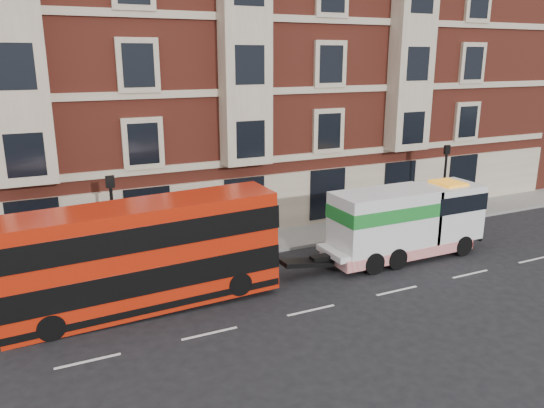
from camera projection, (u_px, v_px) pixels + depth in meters
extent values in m
plane|color=black|center=(311.00, 310.00, 19.85)|extent=(120.00, 120.00, 0.00)
cube|color=slate|center=(237.00, 246.00, 26.35)|extent=(90.00, 3.00, 0.15)
cube|color=maroon|center=(194.00, 60.00, 30.69)|extent=(45.00, 12.00, 18.00)
cylinder|color=black|center=(114.00, 231.00, 22.18)|extent=(0.14, 0.14, 4.00)
cube|color=black|center=(110.00, 182.00, 21.61)|extent=(0.35, 0.15, 0.50)
cylinder|color=black|center=(444.00, 187.00, 29.65)|extent=(0.14, 0.14, 4.00)
cube|color=black|center=(447.00, 150.00, 29.08)|extent=(0.35, 0.15, 0.50)
cube|color=red|center=(143.00, 256.00, 19.53)|extent=(10.01, 2.23, 3.93)
cube|color=black|center=(144.00, 270.00, 19.68)|extent=(10.05, 2.29, 0.94)
cube|color=black|center=(141.00, 229.00, 19.25)|extent=(10.05, 2.29, 0.89)
cylinder|color=black|center=(51.00, 327.00, 17.68)|extent=(0.93, 0.29, 0.93)
cylinder|color=black|center=(47.00, 303.00, 19.43)|extent=(0.93, 0.29, 0.93)
cylinder|color=black|center=(240.00, 284.00, 20.43)|extent=(0.93, 0.29, 0.93)
cylinder|color=black|center=(221.00, 266.00, 22.18)|extent=(0.93, 0.29, 0.93)
cube|color=silver|center=(401.00, 241.00, 24.84)|extent=(8.04, 2.06, 0.27)
cube|color=silver|center=(446.00, 210.00, 25.61)|extent=(2.86, 2.23, 2.59)
cube|color=silver|center=(384.00, 219.00, 24.07)|extent=(4.83, 2.23, 2.59)
cube|color=#1B7C2A|center=(385.00, 210.00, 23.96)|extent=(4.87, 2.27, 0.63)
cube|color=red|center=(398.00, 248.00, 24.85)|extent=(7.15, 2.29, 0.49)
cylinder|color=black|center=(462.00, 245.00, 25.25)|extent=(0.98, 0.31, 0.98)
cylinder|color=black|center=(433.00, 233.00, 27.00)|extent=(0.98, 0.31, 0.98)
cylinder|color=black|center=(396.00, 259.00, 23.62)|extent=(0.98, 0.36, 0.98)
cylinder|color=black|center=(369.00, 245.00, 25.37)|extent=(0.98, 0.36, 0.98)
cylinder|color=black|center=(373.00, 263.00, 23.10)|extent=(0.98, 0.36, 0.98)
cylinder|color=black|center=(347.00, 248.00, 24.85)|extent=(0.98, 0.36, 0.98)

